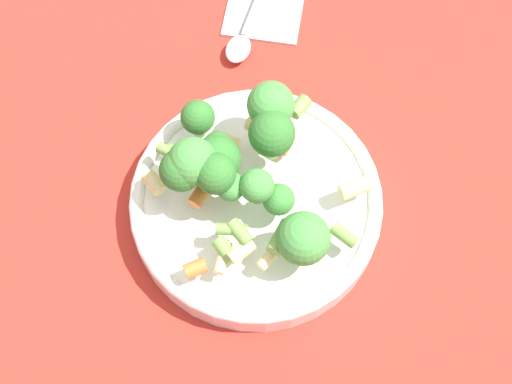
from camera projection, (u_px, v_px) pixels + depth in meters
name	position (u px, v px, depth m)	size (l,w,h in m)	color
ground_plane	(256.00, 211.00, 0.69)	(3.00, 3.00, 0.00)	#B72D23
bowl	(256.00, 203.00, 0.67)	(0.24, 0.24, 0.04)	white
pasta_salad	(241.00, 168.00, 0.62)	(0.21, 0.17, 0.08)	#8CB766
spoon	(247.00, 26.00, 0.77)	(0.07, 0.15, 0.01)	silver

